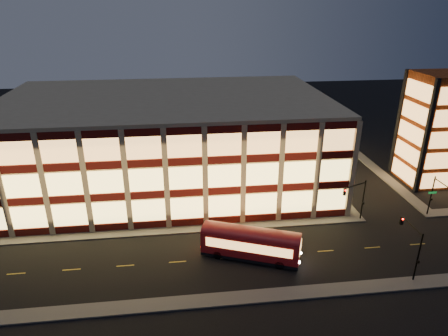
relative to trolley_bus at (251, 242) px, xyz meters
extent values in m
plane|color=black|center=(-6.63, 6.12, -2.15)|extent=(200.00, 200.00, 0.00)
cube|color=#514F4C|center=(-9.63, 7.12, -2.08)|extent=(54.00, 2.00, 0.15)
cube|color=#514F4C|center=(16.37, 23.12, -2.08)|extent=(2.00, 30.00, 0.15)
cube|color=#514F4C|center=(27.37, 23.12, -2.08)|extent=(2.00, 30.00, 0.15)
cube|color=#514F4C|center=(-6.63, -6.88, -2.08)|extent=(100.00, 2.00, 0.15)
cube|color=tan|center=(-9.63, 23.12, 4.85)|extent=(50.00, 30.00, 14.00)
cube|color=tan|center=(-9.63, 23.12, 12.10)|extent=(50.40, 30.40, 0.50)
cube|color=#470C0A|center=(-9.63, 8.00, -1.50)|extent=(50.10, 0.25, 1.00)
cube|color=#FFD76B|center=(-9.63, 8.02, 0.60)|extent=(49.00, 0.20, 3.00)
cube|color=#470C0A|center=(15.49, 23.12, -1.50)|extent=(0.25, 30.10, 1.00)
cube|color=#FFD76B|center=(15.47, 23.12, 0.60)|extent=(0.20, 29.00, 3.00)
cube|color=#470C0A|center=(-9.63, 8.00, 2.90)|extent=(50.10, 0.25, 1.00)
cube|color=#FFD76B|center=(-9.63, 8.02, 5.00)|extent=(49.00, 0.20, 3.00)
cube|color=#470C0A|center=(15.49, 23.12, 2.90)|extent=(0.25, 30.10, 1.00)
cube|color=#FFD76B|center=(15.47, 23.12, 5.00)|extent=(0.20, 29.00, 3.00)
cube|color=#470C0A|center=(-9.63, 8.00, 7.30)|extent=(50.10, 0.25, 1.00)
cube|color=#FFD76B|center=(-9.63, 8.02, 9.40)|extent=(49.00, 0.20, 3.00)
cube|color=#470C0A|center=(15.49, 23.12, 7.30)|extent=(0.25, 30.10, 1.00)
cube|color=#FFD76B|center=(15.47, 23.12, 9.40)|extent=(0.20, 29.00, 3.00)
cube|color=#8C3814|center=(33.37, 18.12, 6.85)|extent=(8.00, 8.00, 18.00)
cube|color=black|center=(29.37, 14.12, 6.85)|extent=(0.60, 0.60, 18.00)
cube|color=black|center=(29.37, 22.12, 6.85)|extent=(0.60, 0.60, 18.00)
cube|color=black|center=(37.37, 22.12, 6.85)|extent=(0.60, 0.60, 18.00)
cube|color=#ECA152|center=(33.37, 14.04, -0.35)|extent=(6.60, 0.16, 2.60)
cube|color=#ECA152|center=(29.29, 18.12, -0.35)|extent=(0.16, 6.60, 2.60)
cube|color=#ECA152|center=(33.37, 14.04, 3.05)|extent=(6.60, 0.16, 2.60)
cube|color=#ECA152|center=(29.29, 18.12, 3.05)|extent=(0.16, 6.60, 2.60)
cube|color=#ECA152|center=(29.29, 18.12, 6.45)|extent=(0.16, 6.60, 2.60)
cube|color=#ECA152|center=(29.29, 18.12, 9.85)|extent=(0.16, 6.60, 2.60)
cube|color=#ECA152|center=(29.29, 18.12, 13.25)|extent=(0.16, 6.60, 2.60)
cylinder|color=black|center=(16.87, 6.92, 0.85)|extent=(0.18, 0.18, 6.00)
cylinder|color=black|center=(15.12, 6.17, 3.55)|extent=(3.56, 1.63, 0.14)
cube|color=black|center=(13.37, 5.42, 3.05)|extent=(0.32, 0.32, 0.95)
sphere|color=#FF0C05|center=(13.37, 5.24, 3.35)|extent=(0.20, 0.20, 0.20)
cube|color=black|center=(16.87, 6.72, 0.45)|extent=(0.25, 0.18, 0.28)
cylinder|color=black|center=(26.87, 6.92, 0.85)|extent=(0.18, 0.18, 6.00)
cylinder|color=black|center=(26.87, 4.92, 3.55)|extent=(0.14, 4.00, 0.14)
cube|color=black|center=(26.87, 6.72, 0.45)|extent=(0.25, 0.18, 0.28)
cube|color=#0C7226|center=(26.87, 6.77, 1.45)|extent=(1.20, 0.06, 0.28)
cylinder|color=black|center=(16.87, -6.38, 0.85)|extent=(0.18, 0.18, 6.00)
cylinder|color=black|center=(16.87, -4.38, 3.55)|extent=(0.14, 4.00, 0.14)
cube|color=black|center=(16.87, -2.38, 3.05)|extent=(0.32, 0.32, 0.95)
sphere|color=#FF0C05|center=(16.87, -2.56, 3.35)|extent=(0.20, 0.20, 0.20)
cube|color=black|center=(16.87, -6.58, 0.45)|extent=(0.25, 0.18, 0.28)
cube|color=maroon|center=(0.00, 0.00, -0.20)|extent=(11.70, 6.98, 2.64)
cube|color=black|center=(0.00, 0.00, -1.75)|extent=(11.70, 6.98, 0.40)
cylinder|color=black|center=(-3.87, 0.22, -1.64)|extent=(1.09, 0.71, 1.03)
cylinder|color=black|center=(-2.92, 2.55, -1.64)|extent=(1.09, 0.71, 1.03)
cylinder|color=black|center=(2.92, -2.55, -1.64)|extent=(1.09, 0.71, 1.03)
cylinder|color=black|center=(3.87, -0.22, -1.64)|extent=(1.09, 0.71, 1.03)
cube|color=#ECA152|center=(-0.55, -1.36, 0.14)|extent=(9.37, 3.86, 1.15)
cube|color=#ECA152|center=(0.55, 1.36, 0.14)|extent=(9.37, 3.86, 1.15)
camera|label=1|loc=(-7.94, -38.95, 26.17)|focal=32.00mm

